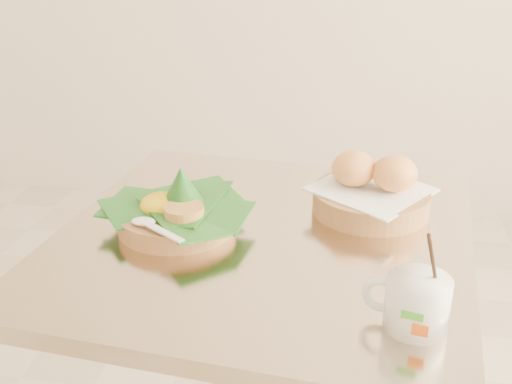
% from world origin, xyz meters
% --- Properties ---
extents(cafe_table, '(0.76, 0.76, 0.75)m').
position_xyz_m(cafe_table, '(0.11, 0.05, 0.53)').
color(cafe_table, gray).
rests_on(cafe_table, floor).
extents(rice_basket, '(0.26, 0.26, 0.13)m').
position_xyz_m(rice_basket, '(-0.04, 0.05, 0.78)').
color(rice_basket, '#A16D45').
rests_on(rice_basket, cafe_table).
extents(bread_basket, '(0.25, 0.25, 0.11)m').
position_xyz_m(bread_basket, '(0.29, 0.18, 0.79)').
color(bread_basket, '#A16D45').
rests_on(bread_basket, cafe_table).
extents(coffee_mug, '(0.12, 0.09, 0.15)m').
position_xyz_m(coffee_mug, '(0.36, -0.17, 0.79)').
color(coffee_mug, white).
rests_on(coffee_mug, cafe_table).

